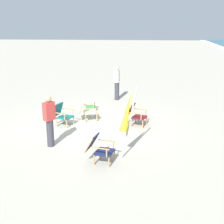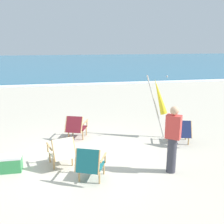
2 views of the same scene
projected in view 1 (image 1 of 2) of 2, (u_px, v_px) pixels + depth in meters
The scene contains 9 objects.
ground_plane at pixel (92, 126), 11.47m from camera, with size 80.00×80.00×0.00m, color #B7AF9E.
beach_chair_far_center at pixel (62, 114), 11.52m from camera, with size 0.78×0.83×0.82m.
beach_chair_front_right at pixel (86, 110), 12.04m from camera, with size 0.75×0.86×0.79m.
beach_chair_mid_center at pixel (135, 114), 11.51m from camera, with size 0.80×0.90×0.79m.
beach_chair_back_left at pixel (99, 148), 8.61m from camera, with size 0.75×0.89×0.78m.
umbrella_furled_yellow at pixel (127, 112), 8.72m from camera, with size 0.66×0.57×2.03m.
person_near_chairs at pixel (117, 83), 14.79m from camera, with size 0.37×0.26×1.63m.
person_by_waterline at pixel (49, 121), 9.52m from camera, with size 0.39×0.37×1.63m.
cooler_box at pixel (90, 106), 13.27m from camera, with size 0.49×0.35×0.40m.
Camera 1 is at (10.71, 1.39, 3.95)m, focal length 50.00 mm.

